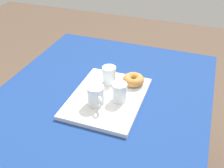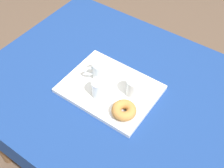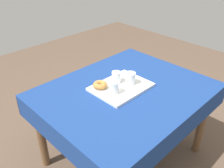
{
  "view_description": "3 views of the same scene",
  "coord_description": "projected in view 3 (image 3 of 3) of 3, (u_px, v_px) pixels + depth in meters",
  "views": [
    {
      "loc": [
        0.94,
        0.41,
        1.51
      ],
      "look_at": [
        -0.08,
        0.04,
        0.77
      ],
      "focal_mm": 43.19,
      "sensor_mm": 36.0,
      "label": 1
    },
    {
      "loc": [
        -0.51,
        0.73,
        1.75
      ],
      "look_at": [
        -0.02,
        0.03,
        0.77
      ],
      "focal_mm": 45.5,
      "sensor_mm": 36.0,
      "label": 2
    },
    {
      "loc": [
        -1.17,
        -1.03,
        1.7
      ],
      "look_at": [
        -0.07,
        0.08,
        0.77
      ],
      "focal_mm": 38.59,
      "sensor_mm": 36.0,
      "label": 3
    }
  ],
  "objects": [
    {
      "name": "serving_tray",
      "position": [
        121.0,
        87.0,
        1.84
      ],
      "size": [
        0.43,
        0.33,
        0.02
      ],
      "primitive_type": "cube",
      "color": "white",
      "rests_on": "dining_table"
    },
    {
      "name": "donut_plate_left",
      "position": [
        100.0,
        88.0,
        1.81
      ],
      "size": [
        0.11,
        0.11,
        0.01
      ],
      "primitive_type": "cylinder",
      "color": "silver",
      "rests_on": "serving_tray"
    },
    {
      "name": "ground_plane",
      "position": [
        123.0,
        156.0,
        2.2
      ],
      "size": [
        6.0,
        6.0,
        0.0
      ],
      "primitive_type": "plane",
      "color": "brown"
    },
    {
      "name": "sugar_donut_left",
      "position": [
        100.0,
        85.0,
        1.79
      ],
      "size": [
        0.11,
        0.11,
        0.04
      ],
      "primitive_type": "torus",
      "color": "#BC7F3D",
      "rests_on": "donut_plate_left"
    },
    {
      "name": "water_glass_near",
      "position": [
        114.0,
        88.0,
        1.73
      ],
      "size": [
        0.07,
        0.07,
        0.09
      ],
      "color": "white",
      "rests_on": "serving_tray"
    },
    {
      "name": "tea_mug_left",
      "position": [
        130.0,
        79.0,
        1.84
      ],
      "size": [
        0.1,
        0.1,
        0.09
      ],
      "color": "white",
      "rests_on": "serving_tray"
    },
    {
      "name": "dining_table",
      "position": [
        125.0,
        99.0,
        1.88
      ],
      "size": [
        1.27,
        1.03,
        0.72
      ],
      "color": "navy",
      "rests_on": "ground"
    },
    {
      "name": "water_glass_far",
      "position": [
        116.0,
        78.0,
        1.86
      ],
      "size": [
        0.07,
        0.07,
        0.09
      ],
      "color": "white",
      "rests_on": "serving_tray"
    }
  ]
}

